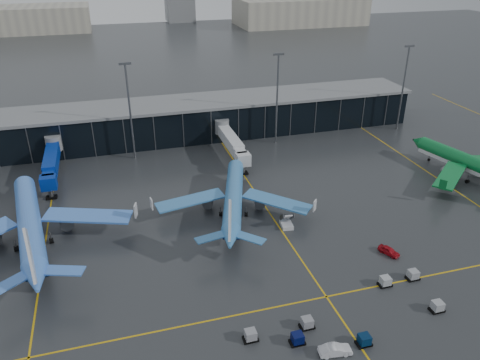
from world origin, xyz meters
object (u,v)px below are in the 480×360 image
object	(u,v)px
airliner_klm_near	(234,186)
service_van_white	(335,350)
airliner_arkefly	(26,210)
airliner_aer_lingus	(472,155)
service_van_red	(389,251)
mobile_airstair	(287,223)
baggage_carts	(354,313)

from	to	relation	value
airliner_klm_near	service_van_white	size ratio (longest dim) A/B	8.38
airliner_arkefly	airliner_klm_near	bearing A→B (deg)	-8.89
airliner_klm_near	airliner_aer_lingus	bearing A→B (deg)	17.24
airliner_arkefly	service_van_white	xyz separation A→B (m)	(43.10, -41.63, -6.17)
airliner_aer_lingus	service_van_red	bearing A→B (deg)	-161.88
airliner_klm_near	mobile_airstair	distance (m)	13.45
mobile_airstair	service_van_red	size ratio (longest dim) A/B	0.84
mobile_airstair	service_van_red	xyz separation A→B (m)	(14.66, -14.07, -0.07)
airliner_arkefly	mobile_airstair	bearing A→B (deg)	-19.27
airliner_arkefly	service_van_white	bearing A→B (deg)	-53.05
baggage_carts	service_van_red	bearing A→B (deg)	42.22
mobile_airstair	airliner_klm_near	bearing A→B (deg)	141.13
baggage_carts	airliner_klm_near	bearing A→B (deg)	104.18
airliner_klm_near	airliner_aer_lingus	size ratio (longest dim) A/B	0.99
service_van_white	airliner_aer_lingus	bearing A→B (deg)	-46.64
service_van_white	mobile_airstair	bearing A→B (deg)	-2.64
mobile_airstair	airliner_arkefly	bearing A→B (deg)	176.81
airliner_arkefly	service_van_white	size ratio (longest dim) A/B	9.68
baggage_carts	service_van_white	bearing A→B (deg)	-135.81
airliner_klm_near	baggage_carts	xyz separation A→B (m)	(9.06, -35.86, -5.24)
airliner_arkefly	baggage_carts	distance (m)	61.09
airliner_aer_lingus	baggage_carts	size ratio (longest dim) A/B	1.20
baggage_carts	service_van_red	distance (m)	19.19
airliner_aer_lingus	airliner_arkefly	bearing A→B (deg)	165.90
airliner_aer_lingus	service_van_white	distance (m)	70.26
airliner_klm_near	mobile_airstair	size ratio (longest dim) A/B	11.34
service_van_red	service_van_white	distance (m)	27.61
airliner_aer_lingus	baggage_carts	distance (m)	61.95
baggage_carts	service_van_white	world-z (taller)	baggage_carts
service_van_red	airliner_klm_near	bearing A→B (deg)	111.64
airliner_arkefly	airliner_klm_near	size ratio (longest dim) A/B	1.16
airliner_aer_lingus	mobile_airstair	distance (m)	51.85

